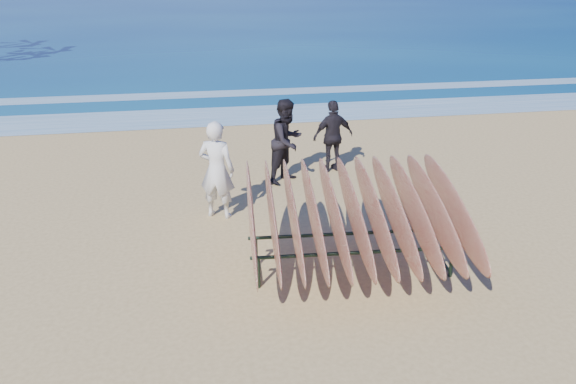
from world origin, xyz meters
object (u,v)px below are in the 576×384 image
Objects in this scene: person_white at (217,170)px; person_dark_a at (287,141)px; person_dark_b at (333,136)px; surfboard_rack at (354,214)px.

person_white is 1.01× the size of person_dark_a.
person_dark_a is 1.27m from person_dark_b.
person_white is at bearing -175.97° from person_dark_a.
surfboard_rack is 4.18m from person_dark_a.
surfboard_rack reaches higher than person_dark_b.
person_dark_a reaches higher than person_dark_b.
surfboard_rack is 1.80× the size of person_white.
person_white is at bearing 131.40° from surfboard_rack.
surfboard_rack is 1.82× the size of person_dark_a.
person_dark_a is (-0.28, 4.17, -0.07)m from surfboard_rack.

